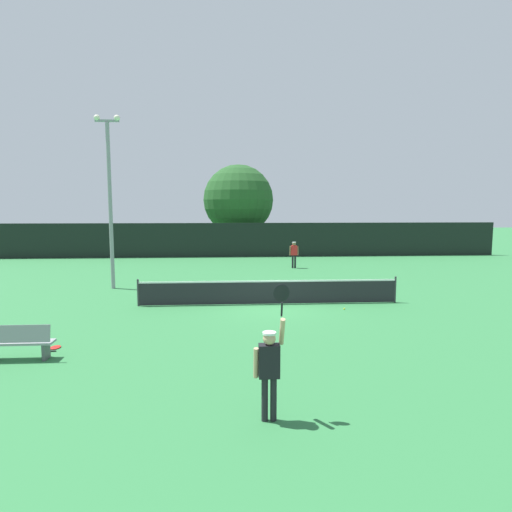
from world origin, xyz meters
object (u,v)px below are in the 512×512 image
at_px(player_receiving, 294,252).
at_px(spare_racket, 55,348).
at_px(courtside_bench, 16,342).
at_px(parked_car_near, 261,240).
at_px(parked_car_mid, 313,238).
at_px(tennis_ball, 344,309).
at_px(player_serving, 270,362).
at_px(large_tree, 238,200).
at_px(parked_car_far, 343,238).
at_px(light_pole, 110,191).

height_order(player_receiving, spare_racket, player_receiving).
xyz_separation_m(player_receiving, courtside_bench, (-9.54, -16.02, -0.54)).
height_order(parked_car_near, parked_car_mid, same).
relative_size(parked_car_near, parked_car_mid, 1.01).
xyz_separation_m(parked_car_near, parked_car_mid, (5.26, 1.71, 0.00)).
height_order(tennis_ball, spare_racket, tennis_ball).
bearing_deg(tennis_ball, player_serving, -113.60).
bearing_deg(large_tree, player_receiving, -72.21).
distance_m(player_receiving, parked_car_far, 16.66).
distance_m(tennis_ball, large_tree, 22.11).
bearing_deg(large_tree, player_serving, -90.26).
bearing_deg(parked_car_mid, tennis_ball, -101.94).
relative_size(player_serving, parked_car_near, 0.58).
xyz_separation_m(large_tree, parked_car_far, (10.44, 4.84, -3.66)).
bearing_deg(courtside_bench, spare_racket, 57.13).
bearing_deg(player_serving, light_pole, 115.23).
xyz_separation_m(player_serving, parked_car_near, (2.35, 32.90, -0.33)).
bearing_deg(parked_car_near, light_pole, -119.25).
relative_size(tennis_ball, courtside_bench, 0.04).
bearing_deg(player_receiving, tennis_ball, 91.22).
xyz_separation_m(spare_racket, large_tree, (5.68, 25.31, 4.42)).
xyz_separation_m(courtside_bench, light_pole, (-0.12, 9.78, 4.12)).
height_order(tennis_ball, courtside_bench, courtside_bench).
xyz_separation_m(player_receiving, light_pole, (-9.66, -6.24, 3.58)).
xyz_separation_m(player_receiving, tennis_ball, (0.24, -11.19, -0.99)).
xyz_separation_m(player_serving, parked_car_far, (10.58, 34.56, -0.33)).
relative_size(player_receiving, light_pole, 0.21).
bearing_deg(courtside_bench, tennis_ball, 26.31).
height_order(spare_racket, parked_car_mid, parked_car_mid).
xyz_separation_m(courtside_bench, parked_car_near, (8.49, 29.40, 0.30)).
distance_m(light_pole, parked_car_mid, 25.73).
distance_m(light_pole, parked_car_near, 21.77).
height_order(light_pole, parked_car_far, light_pole).
relative_size(tennis_ball, light_pole, 0.01).
bearing_deg(parked_car_near, spare_racket, -111.06).
relative_size(light_pole, parked_car_mid, 1.88).
distance_m(player_serving, parked_car_far, 36.14).
height_order(tennis_ball, parked_car_far, parked_car_far).
bearing_deg(tennis_ball, parked_car_near, 93.00).
height_order(player_serving, light_pole, light_pole).
distance_m(spare_racket, large_tree, 26.31).
relative_size(player_serving, tennis_ball, 36.99).
distance_m(parked_car_near, parked_car_far, 8.39).
height_order(player_receiving, parked_car_far, parked_car_far).
relative_size(player_serving, large_tree, 0.34).
distance_m(player_receiving, tennis_ball, 11.23).
bearing_deg(player_receiving, parked_car_near, -85.51).
bearing_deg(parked_car_far, courtside_bench, -122.85).
bearing_deg(large_tree, spare_racket, -102.66).
bearing_deg(large_tree, tennis_ball, -80.68).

